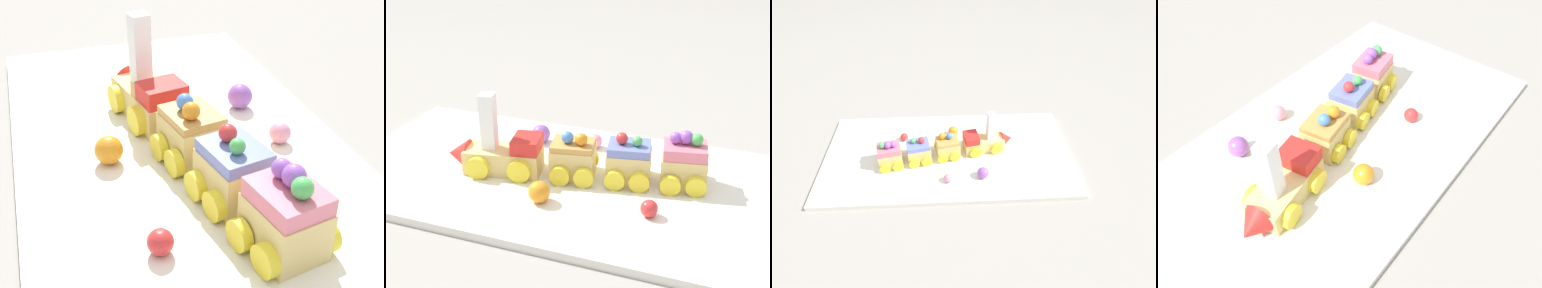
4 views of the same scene
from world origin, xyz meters
The scene contains 10 objects.
ground_plane centered at (0.00, 0.00, 0.00)m, with size 10.00×10.00×0.00m, color gray.
display_board centered at (0.00, 0.00, 0.01)m, with size 0.67×0.34×0.01m, color white.
cake_train_locomotive centered at (0.11, 0.02, 0.04)m, with size 0.14×0.08×0.12m.
cake_car_caramel centered at (0.00, 0.00, 0.04)m, with size 0.07×0.08×0.07m.
cake_car_blueberry centered at (-0.08, -0.02, 0.04)m, with size 0.07×0.08×0.07m.
cake_car_strawberry centered at (-0.15, -0.03, 0.04)m, with size 0.07×0.08×0.08m.
gumball_pink centered at (0.00, -0.10, 0.02)m, with size 0.02×0.02×0.02m, color pink.
gumball_red centered at (-0.13, 0.06, 0.02)m, with size 0.02×0.02×0.02m, color red.
gumball_orange centered at (0.02, 0.08, 0.03)m, with size 0.03×0.03×0.03m, color orange.
gumball_purple centered at (0.09, -0.09, 0.03)m, with size 0.03×0.03×0.03m, color #9956C6.
Camera 2 is at (-0.24, 0.62, 0.38)m, focal length 50.00 mm.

